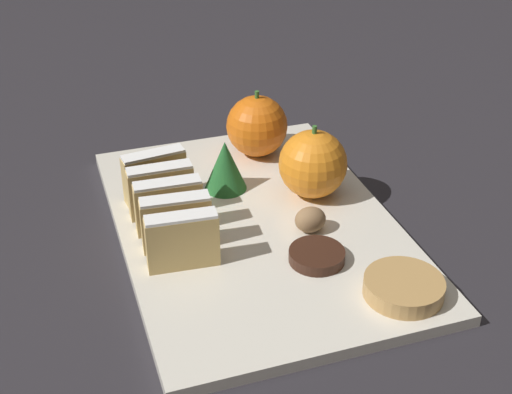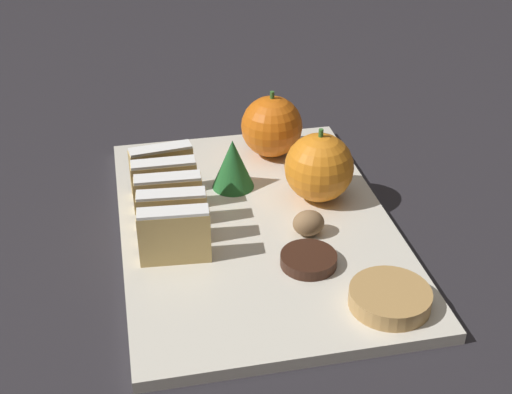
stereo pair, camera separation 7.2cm
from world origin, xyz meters
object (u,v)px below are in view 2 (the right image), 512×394
object	(u,v)px
orange_far	(272,126)
walnut	(309,223)
orange_near	(319,167)
chocolate_cookie	(309,260)

from	to	relation	value
orange_far	walnut	size ratio (longest dim) A/B	2.53
orange_far	walnut	bearing A→B (deg)	-90.41
orange_near	orange_far	distance (m)	0.11
walnut	chocolate_cookie	world-z (taller)	walnut
orange_far	walnut	distance (m)	0.18
orange_far	chocolate_cookie	distance (m)	0.23
orange_far	chocolate_cookie	size ratio (longest dim) A/B	1.51
walnut	orange_far	bearing A→B (deg)	89.59
orange_far	chocolate_cookie	xyz separation A→B (m)	(-0.01, -0.22, -0.03)
orange_near	chocolate_cookie	xyz separation A→B (m)	(-0.04, -0.11, -0.03)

